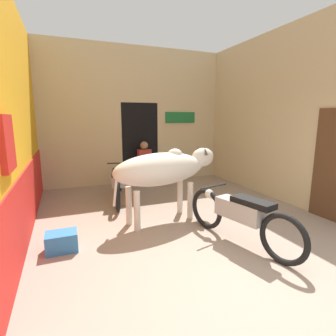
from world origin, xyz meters
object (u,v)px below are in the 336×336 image
at_px(shopkeeper_seated, 145,162).
at_px(plastic_stool, 132,176).
at_px(motorcycle_far, 119,181).
at_px(cow, 165,169).
at_px(motorcycle_near, 240,215).
at_px(crate, 62,242).

relative_size(shopkeeper_seated, plastic_stool, 2.61).
bearing_deg(motorcycle_far, cow, -70.48).
relative_size(motorcycle_near, shopkeeper_seated, 1.68).
height_order(plastic_stool, crate, plastic_stool).
xyz_separation_m(motorcycle_far, crate, (-1.27, -2.13, -0.32)).
bearing_deg(motorcycle_near, crate, 163.19).
distance_m(motorcycle_near, plastic_stool, 4.20).
bearing_deg(plastic_stool, shopkeeper_seated, -17.19).
bearing_deg(crate, plastic_stool, 60.53).
bearing_deg(shopkeeper_seated, motorcycle_far, -131.17).
distance_m(cow, shopkeeper_seated, 2.77).
xyz_separation_m(motorcycle_near, shopkeeper_seated, (-0.29, 4.04, 0.21)).
bearing_deg(plastic_stool, crate, -119.47).
bearing_deg(crate, motorcycle_near, -16.81).
height_order(motorcycle_near, motorcycle_far, motorcycle_near).
bearing_deg(plastic_stool, motorcycle_near, -81.11).
height_order(motorcycle_near, shopkeeper_seated, shopkeeper_seated).
xyz_separation_m(motorcycle_near, crate, (-2.56, 0.77, -0.33)).
height_order(shopkeeper_seated, crate, shopkeeper_seated).
bearing_deg(cow, shopkeeper_seated, 81.07).
bearing_deg(shopkeeper_seated, cow, -98.93).
bearing_deg(motorcycle_far, motorcycle_near, -66.14).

